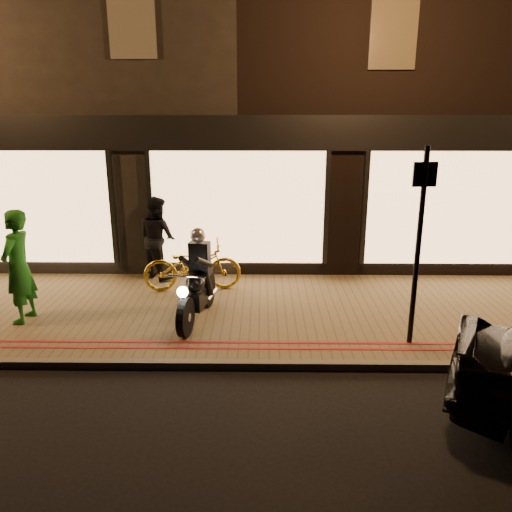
{
  "coord_description": "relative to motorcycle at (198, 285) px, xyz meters",
  "views": [
    {
      "loc": [
        0.51,
        -6.4,
        3.59
      ],
      "look_at": [
        0.4,
        2.1,
        1.1
      ],
      "focal_mm": 35.0,
      "sensor_mm": 36.0,
      "label": 1
    }
  ],
  "objects": [
    {
      "name": "building_row",
      "position": [
        0.59,
        7.42,
        3.51
      ],
      "size": [
        48.0,
        10.11,
        8.5
      ],
      "color": "black",
      "rests_on": "ground"
    },
    {
      "name": "motorcycle",
      "position": [
        0.0,
        0.0,
        0.0
      ],
      "size": [
        0.66,
        1.93,
        1.59
      ],
      "rotation": [
        0.0,
        0.0,
        -0.17
      ],
      "color": "black",
      "rests_on": "sidewalk"
    },
    {
      "name": "red_kerb_lines",
      "position": [
        0.59,
        -1.02,
        -0.61
      ],
      "size": [
        50.0,
        0.26,
        0.01
      ],
      "color": "maroon",
      "rests_on": "sidewalk"
    },
    {
      "name": "sign_post",
      "position": [
        3.39,
        -0.86,
        1.06
      ],
      "size": [
        0.35,
        0.09,
        3.0
      ],
      "rotation": [
        0.0,
        0.0,
        0.11
      ],
      "color": "black",
      "rests_on": "sidewalk"
    },
    {
      "name": "ground",
      "position": [
        0.59,
        -1.57,
        -0.73
      ],
      "size": [
        90.0,
        90.0,
        0.0
      ],
      "primitive_type": "plane",
      "color": "black",
      "rests_on": "ground"
    },
    {
      "name": "sidewalk",
      "position": [
        0.59,
        0.43,
        -0.67
      ],
      "size": [
        50.0,
        4.0,
        0.12
      ],
      "primitive_type": "cube",
      "color": "brown",
      "rests_on": "ground"
    },
    {
      "name": "person_green",
      "position": [
        -2.98,
        -0.1,
        0.35
      ],
      "size": [
        0.51,
        0.73,
        1.93
      ],
      "primitive_type": "imported",
      "rotation": [
        0.0,
        0.0,
        -1.64
      ],
      "color": "#1B681C",
      "rests_on": "sidewalk"
    },
    {
      "name": "kerb_stone",
      "position": [
        0.59,
        -1.52,
        -0.67
      ],
      "size": [
        50.0,
        0.14,
        0.12
      ],
      "primitive_type": "cube",
      "color": "#59544C",
      "rests_on": "ground"
    },
    {
      "name": "person_dark",
      "position": [
        -1.12,
        2.23,
        0.26
      ],
      "size": [
        1.08,
        1.07,
        1.76
      ],
      "primitive_type": "imported",
      "rotation": [
        0.0,
        0.0,
        2.38
      ],
      "color": "black",
      "rests_on": "sidewalk"
    },
    {
      "name": "bicycle_gold",
      "position": [
        -0.29,
        1.46,
        -0.11
      ],
      "size": [
        2.0,
        0.95,
        1.01
      ],
      "primitive_type": "imported",
      "rotation": [
        0.0,
        0.0,
        1.72
      ],
      "color": "gold",
      "rests_on": "sidewalk"
    }
  ]
}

